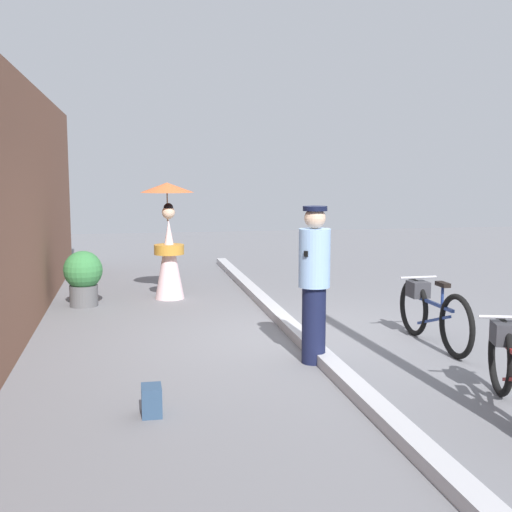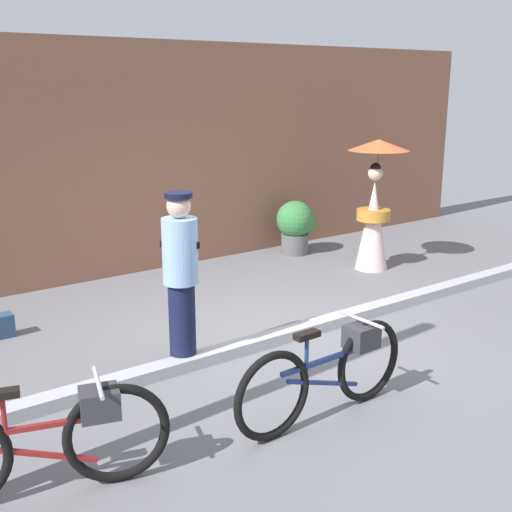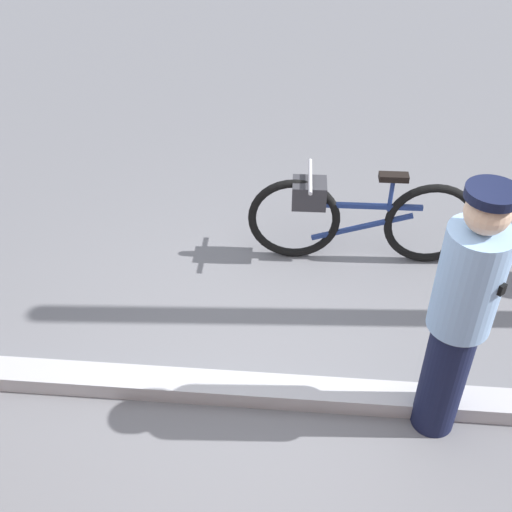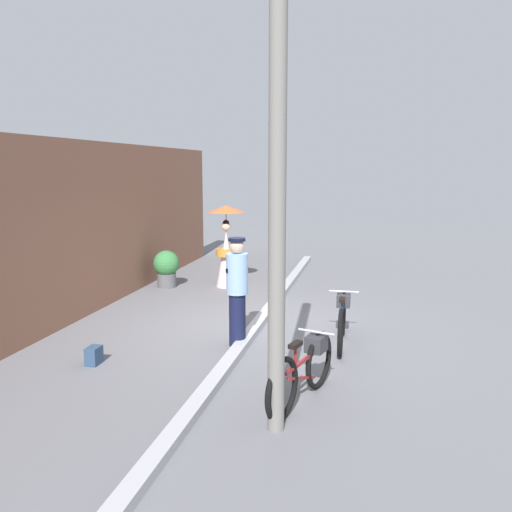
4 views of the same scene
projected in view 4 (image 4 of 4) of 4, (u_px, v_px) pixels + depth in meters
The scene contains 10 objects.
ground_plane at pixel (257, 328), 9.27m from camera, with size 30.00×30.00×0.00m, color slate.
building_wall at pixel (72, 230), 9.75m from camera, with size 14.00×0.40×3.27m, color brown.
sidewalk_curb at pixel (257, 324), 9.26m from camera, with size 14.00×0.20×0.12m, color #B2B2B7.
bicycle_near_officer at pixel (304, 369), 6.29m from camera, with size 1.71×0.64×0.81m.
bicycle_far_side at pixel (342, 319), 8.37m from camera, with size 1.80×0.48×0.81m.
person_officer at pixel (237, 289), 8.20m from camera, with size 0.34×0.34×1.71m.
person_with_parasol at pixel (226, 245), 12.33m from camera, with size 0.88×0.88×1.91m.
potted_plant_by_door at pixel (167, 267), 12.36m from camera, with size 0.61×0.60×0.87m.
backpack_on_pavement at pixel (94, 355), 7.54m from camera, with size 0.24×0.17×0.26m.
utility_pole at pixel (277, 206), 5.29m from camera, with size 0.18×0.18×4.80m, color slate.
Camera 4 is at (-8.71, -1.94, 2.78)m, focal length 37.14 mm.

